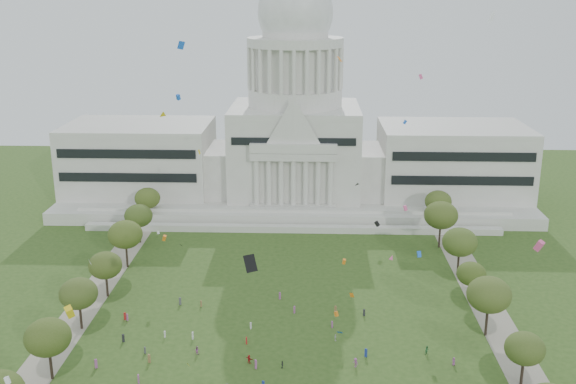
% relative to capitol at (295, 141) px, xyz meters
% --- Properties ---
extents(ground, '(400.00, 400.00, 0.00)m').
position_rel_capitol_xyz_m(ground, '(0.00, -113.59, -22.30)').
color(ground, '#2E4C1A').
rests_on(ground, ground).
extents(capitol, '(160.00, 64.50, 91.30)m').
position_rel_capitol_xyz_m(capitol, '(0.00, 0.00, 0.00)').
color(capitol, beige).
rests_on(capitol, ground).
extents(path_left, '(8.00, 160.00, 0.04)m').
position_rel_capitol_xyz_m(path_left, '(-48.00, -83.59, -22.28)').
color(path_left, gray).
rests_on(path_left, ground).
extents(path_right, '(8.00, 160.00, 0.04)m').
position_rel_capitol_xyz_m(path_right, '(48.00, -83.59, -22.28)').
color(path_right, gray).
rests_on(path_right, ground).
extents(row_tree_l_1, '(8.86, 8.86, 12.59)m').
position_rel_capitol_xyz_m(row_tree_l_1, '(-44.07, -116.55, -13.34)').
color(row_tree_l_1, black).
rests_on(row_tree_l_1, ground).
extents(row_tree_r_1, '(7.58, 7.58, 10.78)m').
position_rel_capitol_xyz_m(row_tree_r_1, '(46.22, -115.34, -14.64)').
color(row_tree_r_1, black).
rests_on(row_tree_r_1, ground).
extents(row_tree_l_2, '(8.42, 8.42, 11.97)m').
position_rel_capitol_xyz_m(row_tree_l_2, '(-45.04, -96.29, -13.79)').
color(row_tree_l_2, black).
rests_on(row_tree_l_2, ground).
extents(row_tree_r_2, '(9.55, 9.55, 13.58)m').
position_rel_capitol_xyz_m(row_tree_r_2, '(44.17, -96.15, -12.64)').
color(row_tree_r_2, black).
rests_on(row_tree_r_2, ground).
extents(row_tree_l_3, '(8.12, 8.12, 11.55)m').
position_rel_capitol_xyz_m(row_tree_l_3, '(-44.09, -79.67, -14.09)').
color(row_tree_l_3, black).
rests_on(row_tree_l_3, ground).
extents(row_tree_r_3, '(7.01, 7.01, 9.98)m').
position_rel_capitol_xyz_m(row_tree_r_3, '(44.40, -79.10, -15.21)').
color(row_tree_r_3, black).
rests_on(row_tree_r_3, ground).
extents(row_tree_l_4, '(9.29, 9.29, 13.21)m').
position_rel_capitol_xyz_m(row_tree_l_4, '(-44.08, -61.17, -12.90)').
color(row_tree_l_4, black).
rests_on(row_tree_l_4, ground).
extents(row_tree_r_4, '(9.19, 9.19, 13.06)m').
position_rel_capitol_xyz_m(row_tree_r_4, '(44.76, -63.55, -13.01)').
color(row_tree_r_4, black).
rests_on(row_tree_r_4, ground).
extents(row_tree_l_5, '(8.33, 8.33, 11.85)m').
position_rel_capitol_xyz_m(row_tree_l_5, '(-45.22, -42.58, -13.88)').
color(row_tree_l_5, black).
rests_on(row_tree_l_5, ground).
extents(row_tree_r_5, '(9.82, 9.82, 13.96)m').
position_rel_capitol_xyz_m(row_tree_r_5, '(43.49, -43.40, -12.37)').
color(row_tree_r_5, black).
rests_on(row_tree_r_5, ground).
extents(row_tree_l_6, '(8.19, 8.19, 11.64)m').
position_rel_capitol_xyz_m(row_tree_l_6, '(-46.87, -24.45, -14.02)').
color(row_tree_l_6, black).
rests_on(row_tree_l_6, ground).
extents(row_tree_r_6, '(8.42, 8.42, 11.97)m').
position_rel_capitol_xyz_m(row_tree_r_6, '(45.96, -25.46, -13.79)').
color(row_tree_r_6, black).
rests_on(row_tree_r_6, ground).
extents(person_0, '(0.86, 0.98, 1.69)m').
position_rel_capitol_xyz_m(person_0, '(34.73, -108.82, -21.45)').
color(person_0, '#994C8C').
rests_on(person_0, ground).
extents(person_2, '(1.09, 0.95, 1.90)m').
position_rel_capitol_xyz_m(person_2, '(30.08, -104.77, -21.34)').
color(person_2, '#33723F').
rests_on(person_2, ground).
extents(person_3, '(1.35, 1.40, 1.99)m').
position_rel_capitol_xyz_m(person_3, '(14.95, -110.22, -21.30)').
color(person_3, '#994C8C').
rests_on(person_3, ground).
extents(person_4, '(0.51, 0.92, 1.56)m').
position_rel_capitol_xyz_m(person_4, '(0.35, -111.10, -21.51)').
color(person_4, '#26262B').
rests_on(person_4, ground).
extents(person_5, '(1.79, 1.49, 1.83)m').
position_rel_capitol_xyz_m(person_5, '(-6.42, -109.56, -21.38)').
color(person_5, '#B21E1E').
rests_on(person_5, ground).
extents(person_8, '(1.00, 0.79, 1.80)m').
position_rel_capitol_xyz_m(person_8, '(-17.53, -106.43, -21.40)').
color(person_8, '#994C8C').
rests_on(person_8, ground).
extents(person_10, '(0.57, 0.93, 1.52)m').
position_rel_capitol_xyz_m(person_10, '(11.30, -99.77, -21.54)').
color(person_10, silver).
rests_on(person_10, ground).
extents(distant_crowd, '(55.61, 41.05, 1.95)m').
position_rel_capitol_xyz_m(distant_crowd, '(-13.42, -100.52, -21.41)').
color(distant_crowd, '#994C8C').
rests_on(distant_crowd, ground).
extents(kite_swarm, '(85.79, 106.87, 66.04)m').
position_rel_capitol_xyz_m(kite_swarm, '(0.70, -110.68, 3.50)').
color(kite_swarm, blue).
rests_on(kite_swarm, ground).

